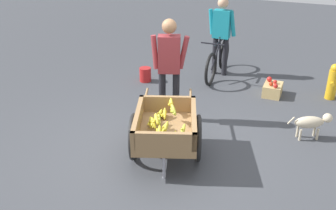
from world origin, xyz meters
name	(u,v)px	position (x,y,z in m)	size (l,w,h in m)	color
ground_plane	(169,150)	(0.00, 0.00, 0.00)	(24.00, 24.00, 0.00)	#3D3F44
fruit_cart	(165,129)	(0.19, 0.02, 0.44)	(1.81, 1.28, 0.74)	#937047
vendor_person	(169,61)	(-0.89, -0.37, 0.99)	(0.31, 0.56, 1.65)	black
bicycle	(218,60)	(-3.03, -0.17, 0.35)	(1.66, 0.46, 0.85)	black
cyclist_person	(221,30)	(-3.18, -0.17, 0.96)	(0.21, 0.59, 1.60)	black
dog	(312,122)	(-1.12, 1.81, 0.27)	(0.37, 0.61, 0.40)	beige
fire_hydrant	(333,82)	(-2.76, 2.05, 0.33)	(0.25, 0.25, 0.67)	gold
plastic_bucket	(145,75)	(-2.22, -1.45, 0.14)	(0.24, 0.24, 0.28)	#B21E1E
apple_crate	(272,89)	(-2.50, 1.04, 0.12)	(0.44, 0.32, 0.32)	tan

